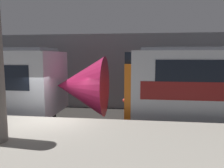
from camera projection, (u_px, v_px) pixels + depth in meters
name	position (u px, v px, depth m)	size (l,w,h in m)	color
ground_plane	(48.00, 147.00, 8.07)	(120.00, 120.00, 0.00)	#282623
platform	(16.00, 157.00, 6.01)	(40.00, 4.05, 1.14)	gray
station_rear_barrier	(87.00, 71.00, 13.98)	(50.00, 0.15, 4.71)	gray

